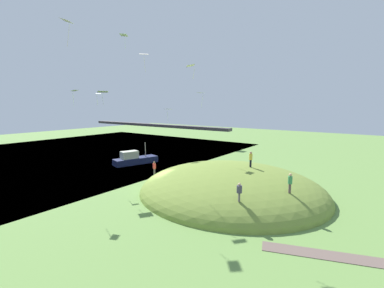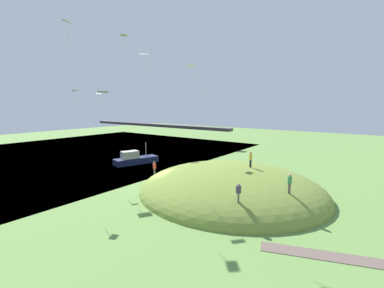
{
  "view_description": "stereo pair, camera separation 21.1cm",
  "coord_description": "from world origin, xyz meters",
  "px_view_note": "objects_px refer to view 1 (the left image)",
  "views": [
    {
      "loc": [
        20.42,
        -21.63,
        9.69
      ],
      "look_at": [
        1.96,
        3.8,
        4.99
      ],
      "focal_mm": 24.67,
      "sensor_mm": 36.0,
      "label": 1
    },
    {
      "loc": [
        20.59,
        -21.51,
        9.69
      ],
      "look_at": [
        1.96,
        3.8,
        4.99
      ],
      "focal_mm": 24.67,
      "sensor_mm": 36.0,
      "label": 2
    }
  ],
  "objects_px": {
    "kite_8": "(201,94)",
    "person_on_hilltop": "(290,181)",
    "person_near_shore": "(154,166)",
    "kite_1": "(168,110)",
    "kite_7": "(191,66)",
    "boat_on_lake": "(134,159)",
    "kite_3": "(103,92)",
    "kite_6": "(74,92)",
    "kite_2": "(144,55)",
    "kite_5": "(124,35)",
    "kite_4": "(98,95)",
    "person_walking_path": "(251,157)",
    "kite_0": "(66,22)",
    "person_watching_kites": "(239,190)"
  },
  "relations": [
    {
      "from": "kite_3",
      "to": "kite_5",
      "type": "xyz_separation_m",
      "value": [
        4.26,
        -0.11,
        5.74
      ]
    },
    {
      "from": "kite_0",
      "to": "kite_7",
      "type": "height_order",
      "value": "kite_0"
    },
    {
      "from": "kite_4",
      "to": "person_walking_path",
      "type": "bearing_deg",
      "value": 18.45
    },
    {
      "from": "kite_1",
      "to": "boat_on_lake",
      "type": "bearing_deg",
      "value": 177.61
    },
    {
      "from": "person_walking_path",
      "to": "kite_4",
      "type": "bearing_deg",
      "value": 159.13
    },
    {
      "from": "person_on_hilltop",
      "to": "kite_2",
      "type": "distance_m",
      "value": 20.27
    },
    {
      "from": "kite_0",
      "to": "kite_4",
      "type": "relative_size",
      "value": 1.49
    },
    {
      "from": "person_watching_kites",
      "to": "kite_6",
      "type": "bearing_deg",
      "value": 66.05
    },
    {
      "from": "boat_on_lake",
      "to": "kite_4",
      "type": "relative_size",
      "value": 4.99
    },
    {
      "from": "boat_on_lake",
      "to": "kite_0",
      "type": "distance_m",
      "value": 24.81
    },
    {
      "from": "boat_on_lake",
      "to": "person_walking_path",
      "type": "bearing_deg",
      "value": 100.8
    },
    {
      "from": "person_watching_kites",
      "to": "kite_7",
      "type": "xyz_separation_m",
      "value": [
        -4.84,
        -0.1,
        10.19
      ]
    },
    {
      "from": "person_on_hilltop",
      "to": "kite_3",
      "type": "distance_m",
      "value": 22.8
    },
    {
      "from": "person_watching_kites",
      "to": "kite_4",
      "type": "xyz_separation_m",
      "value": [
        -20.7,
        1.59,
        8.15
      ]
    },
    {
      "from": "person_walking_path",
      "to": "kite_7",
      "type": "height_order",
      "value": "kite_7"
    },
    {
      "from": "boat_on_lake",
      "to": "person_on_hilltop",
      "type": "bearing_deg",
      "value": 94.31
    },
    {
      "from": "boat_on_lake",
      "to": "kite_8",
      "type": "distance_m",
      "value": 17.59
    },
    {
      "from": "person_watching_kites",
      "to": "kite_4",
      "type": "bearing_deg",
      "value": 49.4
    },
    {
      "from": "kite_5",
      "to": "kite_4",
      "type": "bearing_deg",
      "value": 169.81
    },
    {
      "from": "kite_3",
      "to": "kite_7",
      "type": "distance_m",
      "value": 13.46
    },
    {
      "from": "kite_0",
      "to": "kite_6",
      "type": "bearing_deg",
      "value": 146.1
    },
    {
      "from": "kite_1",
      "to": "kite_2",
      "type": "distance_m",
      "value": 9.64
    },
    {
      "from": "person_walking_path",
      "to": "kite_3",
      "type": "xyz_separation_m",
      "value": [
        -15.76,
        -7.22,
        7.17
      ]
    },
    {
      "from": "kite_2",
      "to": "kite_5",
      "type": "height_order",
      "value": "kite_5"
    },
    {
      "from": "person_near_shore",
      "to": "kite_1",
      "type": "xyz_separation_m",
      "value": [
        -2.14,
        5.28,
        6.96
      ]
    },
    {
      "from": "kite_8",
      "to": "kite_7",
      "type": "bearing_deg",
      "value": -61.13
    },
    {
      "from": "person_near_shore",
      "to": "kite_3",
      "type": "relative_size",
      "value": 1.08
    },
    {
      "from": "kite_8",
      "to": "person_walking_path",
      "type": "bearing_deg",
      "value": -5.9
    },
    {
      "from": "person_on_hilltop",
      "to": "kite_5",
      "type": "xyz_separation_m",
      "value": [
        -16.78,
        -3.68,
        13.76
      ]
    },
    {
      "from": "kite_8",
      "to": "person_on_hilltop",
      "type": "bearing_deg",
      "value": -19.46
    },
    {
      "from": "kite_7",
      "to": "boat_on_lake",
      "type": "bearing_deg",
      "value": 152.09
    },
    {
      "from": "kite_5",
      "to": "kite_6",
      "type": "distance_m",
      "value": 7.83
    },
    {
      "from": "person_walking_path",
      "to": "kite_7",
      "type": "relative_size",
      "value": 1.42
    },
    {
      "from": "kite_2",
      "to": "kite_7",
      "type": "height_order",
      "value": "kite_2"
    },
    {
      "from": "kite_2",
      "to": "kite_6",
      "type": "xyz_separation_m",
      "value": [
        -3.71,
        -6.37,
        -4.17
      ]
    },
    {
      "from": "boat_on_lake",
      "to": "kite_6",
      "type": "xyz_separation_m",
      "value": [
        6.69,
        -13.63,
        10.25
      ]
    },
    {
      "from": "person_near_shore",
      "to": "kite_0",
      "type": "height_order",
      "value": "kite_0"
    },
    {
      "from": "person_on_hilltop",
      "to": "kite_6",
      "type": "xyz_separation_m",
      "value": [
        -19.95,
        -7.76,
        7.88
      ]
    },
    {
      "from": "boat_on_lake",
      "to": "person_watching_kites",
      "type": "bearing_deg",
      "value": 84.08
    },
    {
      "from": "person_near_shore",
      "to": "kite_2",
      "type": "xyz_separation_m",
      "value": [
        0.39,
        -1.65,
        13.16
      ]
    },
    {
      "from": "kite_6",
      "to": "kite_2",
      "type": "bearing_deg",
      "value": 59.79
    },
    {
      "from": "kite_5",
      "to": "kite_7",
      "type": "relative_size",
      "value": 1.16
    },
    {
      "from": "kite_5",
      "to": "kite_7",
      "type": "xyz_separation_m",
      "value": [
        9.07,
        -0.47,
        -3.92
      ]
    },
    {
      "from": "person_walking_path",
      "to": "person_near_shore",
      "type": "xyz_separation_m",
      "value": [
        -11.35,
        -3.38,
        -1.96
      ]
    },
    {
      "from": "kite_3",
      "to": "kite_6",
      "type": "xyz_separation_m",
      "value": [
        1.09,
        -4.18,
        -0.15
      ]
    },
    {
      "from": "kite_1",
      "to": "kite_3",
      "type": "relative_size",
      "value": 1.32
    },
    {
      "from": "kite_4",
      "to": "kite_5",
      "type": "distance_m",
      "value": 9.12
    },
    {
      "from": "person_on_hilltop",
      "to": "kite_0",
      "type": "bearing_deg",
      "value": -176.23
    },
    {
      "from": "person_on_hilltop",
      "to": "kite_1",
      "type": "xyz_separation_m",
      "value": [
        -18.77,
        5.55,
        5.85
      ]
    },
    {
      "from": "person_on_hilltop",
      "to": "kite_6",
      "type": "bearing_deg",
      "value": 173.03
    }
  ]
}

